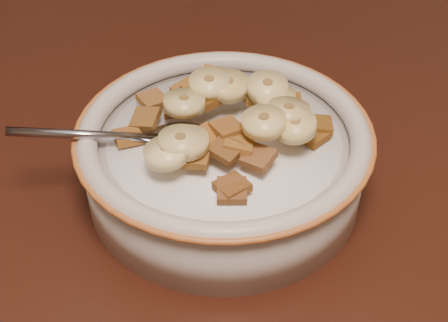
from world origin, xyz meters
TOP-DOWN VIEW (x-y plane):
  - cereal_bowl at (0.28, -0.11)m, footprint 0.21×0.21m
  - milk at (0.28, -0.11)m, footprint 0.18×0.18m
  - spoon at (0.25, -0.09)m, footprint 0.06×0.06m
  - cereal_square_0 at (0.24, -0.10)m, footprint 0.03×0.03m
  - cereal_square_1 at (0.30, -0.05)m, footprint 0.02×0.02m
  - cereal_square_2 at (0.27, -0.15)m, footprint 0.03×0.03m
  - cereal_square_3 at (0.27, -0.12)m, footprint 0.02×0.02m
  - cereal_square_4 at (0.27, -0.14)m, footprint 0.03×0.03m
  - cereal_square_5 at (0.24, -0.16)m, footprint 0.02×0.02m
  - cereal_square_6 at (0.22, -0.07)m, footprint 0.03×0.03m
  - cereal_square_7 at (0.33, -0.15)m, footprint 0.03×0.03m
  - cereal_square_8 at (0.26, -0.04)m, footprint 0.02×0.02m
  - cereal_square_9 at (0.32, -0.11)m, footprint 0.02×0.02m
  - cereal_square_10 at (0.32, -0.15)m, footprint 0.02×0.02m
  - cereal_square_11 at (0.28, -0.08)m, footprint 0.02×0.02m
  - cereal_square_12 at (0.32, -0.07)m, footprint 0.03×0.03m
  - cereal_square_13 at (0.26, -0.14)m, footprint 0.02×0.02m
  - cereal_square_14 at (0.24, -0.13)m, footprint 0.03×0.03m
  - cereal_square_15 at (0.32, -0.10)m, footprint 0.03×0.03m
  - cereal_square_16 at (0.25, -0.12)m, footprint 0.02×0.02m
  - cereal_square_17 at (0.34, -0.11)m, footprint 0.03×0.03m
  - cereal_square_18 at (0.24, -0.06)m, footprint 0.03×0.03m
  - cereal_square_19 at (0.32, -0.05)m, footprint 0.03×0.03m
  - cereal_square_20 at (0.26, -0.07)m, footprint 0.03×0.03m
  - cereal_square_21 at (0.33, -0.09)m, footprint 0.02×0.02m
  - cereal_square_22 at (0.24, -0.16)m, footprint 0.03×0.03m
  - cereal_square_23 at (0.31, -0.05)m, footprint 0.03×0.03m
  - cereal_square_24 at (0.29, -0.04)m, footprint 0.02×0.02m
  - banana_slice_0 at (0.23, -0.12)m, footprint 0.03×0.03m
  - banana_slice_1 at (0.22, -0.12)m, footprint 0.04×0.04m
  - banana_slice_2 at (0.30, -0.16)m, footprint 0.04×0.04m
  - banana_slice_3 at (0.29, -0.08)m, footprint 0.04×0.04m
  - banana_slice_4 at (0.29, -0.08)m, footprint 0.04×0.04m
  - banana_slice_5 at (0.28, -0.14)m, footprint 0.04×0.04m
  - banana_slice_6 at (0.30, -0.09)m, footprint 0.04×0.04m
  - banana_slice_7 at (0.23, -0.12)m, footprint 0.04×0.04m
  - banana_slice_8 at (0.31, -0.14)m, footprint 0.04×0.04m
  - banana_slice_9 at (0.26, -0.08)m, footprint 0.04×0.04m
  - banana_slice_10 at (0.32, -0.12)m, footprint 0.04×0.04m
  - banana_slice_11 at (0.32, -0.11)m, footprint 0.04×0.04m

SIDE VIEW (x-z plane):
  - cereal_bowl at x=0.28m, z-range 0.75..0.80m
  - milk at x=0.28m, z-range 0.80..0.80m
  - spoon at x=0.25m, z-range 0.80..0.81m
  - cereal_square_24 at x=0.29m, z-range 0.80..0.81m
  - cereal_square_6 at x=0.22m, z-range 0.80..0.81m
  - cereal_square_10 at x=0.32m, z-range 0.80..0.81m
  - cereal_square_1 at x=0.30m, z-range 0.80..0.81m
  - cereal_square_21 at x=0.33m, z-range 0.80..0.81m
  - cereal_square_22 at x=0.24m, z-range 0.80..0.81m
  - cereal_square_5 at x=0.24m, z-range 0.81..0.81m
  - cereal_square_7 at x=0.33m, z-range 0.81..0.81m
  - cereal_square_18 at x=0.24m, z-range 0.80..0.82m
  - cereal_square_12 at x=0.32m, z-range 0.80..0.82m
  - cereal_square_17 at x=0.34m, z-range 0.80..0.82m
  - cereal_square_19 at x=0.32m, z-range 0.81..0.82m
  - cereal_square_8 at x=0.26m, z-range 0.81..0.81m
  - cereal_square_23 at x=0.31m, z-range 0.81..0.81m
  - cereal_square_20 at x=0.26m, z-range 0.81..0.82m
  - cereal_square_9 at x=0.32m, z-range 0.81..0.82m
  - cereal_square_2 at x=0.27m, z-range 0.81..0.82m
  - cereal_square_14 at x=0.24m, z-range 0.81..0.82m
  - cereal_square_15 at x=0.32m, z-range 0.81..0.82m
  - cereal_square_0 at x=0.24m, z-range 0.81..0.82m
  - cereal_square_16 at x=0.25m, z-range 0.81..0.82m
  - cereal_square_4 at x=0.27m, z-range 0.81..0.82m
  - cereal_square_13 at x=0.26m, z-range 0.81..0.82m
  - cereal_square_11 at x=0.28m, z-range 0.82..0.83m
  - cereal_square_3 at x=0.27m, z-range 0.82..0.83m
  - banana_slice_1 at x=0.22m, z-range 0.82..0.83m
  - banana_slice_0 at x=0.23m, z-range 0.82..0.83m
  - banana_slice_7 at x=0.23m, z-range 0.82..0.83m
  - banana_slice_2 at x=0.30m, z-range 0.82..0.83m
  - banana_slice_3 at x=0.29m, z-range 0.82..0.83m
  - banana_slice_6 at x=0.30m, z-range 0.82..0.83m
  - banana_slice_10 at x=0.32m, z-range 0.82..0.83m
  - banana_slice_9 at x=0.26m, z-range 0.82..0.83m
  - banana_slice_8 at x=0.31m, z-range 0.82..0.84m
  - banana_slice_4 at x=0.29m, z-range 0.82..0.84m
  - banana_slice_11 at x=0.32m, z-range 0.82..0.84m
  - banana_slice_5 at x=0.28m, z-range 0.83..0.84m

